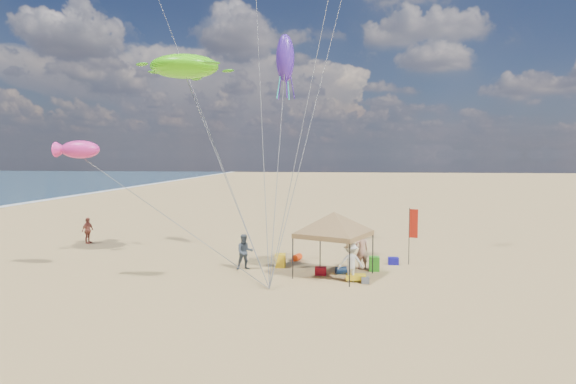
% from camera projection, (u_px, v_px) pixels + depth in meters
% --- Properties ---
extents(ground, '(280.00, 280.00, 0.00)m').
position_uv_depth(ground, '(279.00, 294.00, 20.23)').
color(ground, tan).
rests_on(ground, ground).
extents(canopy_tent, '(5.27, 5.27, 3.54)m').
position_uv_depth(canopy_tent, '(334.00, 214.00, 22.96)').
color(canopy_tent, black).
rests_on(canopy_tent, ground).
extents(feather_flag, '(0.44, 0.15, 2.99)m').
position_uv_depth(feather_flag, '(412.00, 227.00, 25.37)').
color(feather_flag, black).
rests_on(feather_flag, ground).
extents(cooler_red, '(0.54, 0.38, 0.38)m').
position_uv_depth(cooler_red, '(321.00, 271.00, 23.36)').
color(cooler_red, '#A40D18').
rests_on(cooler_red, ground).
extents(cooler_blue, '(0.54, 0.38, 0.38)m').
position_uv_depth(cooler_blue, '(393.00, 261.00, 25.57)').
color(cooler_blue, '#15118D').
rests_on(cooler_blue, ground).
extents(bag_navy, '(0.69, 0.54, 0.36)m').
position_uv_depth(bag_navy, '(342.00, 270.00, 23.52)').
color(bag_navy, '#0E203F').
rests_on(bag_navy, ground).
extents(bag_orange, '(0.54, 0.69, 0.36)m').
position_uv_depth(bag_orange, '(297.00, 257.00, 26.56)').
color(bag_orange, '#FF410E').
rests_on(bag_orange, ground).
extents(chair_green, '(0.50, 0.50, 0.70)m').
position_uv_depth(chair_green, '(374.00, 264.00, 24.20)').
color(chair_green, '#2C951B').
rests_on(chair_green, ground).
extents(chair_yellow, '(0.50, 0.50, 0.70)m').
position_uv_depth(chair_yellow, '(280.00, 260.00, 24.95)').
color(chair_yellow, yellow).
rests_on(chair_yellow, ground).
extents(crate_grey, '(0.34, 0.30, 0.28)m').
position_uv_depth(crate_grey, '(365.00, 280.00, 21.85)').
color(crate_grey, slate).
rests_on(crate_grey, ground).
extents(beach_cart, '(0.90, 0.50, 0.24)m').
position_uv_depth(beach_cart, '(356.00, 277.00, 22.15)').
color(beach_cart, yellow).
rests_on(beach_cart, ground).
extents(person_near_a, '(0.80, 0.65, 1.89)m').
position_uv_depth(person_near_a, '(362.00, 250.00, 24.56)').
color(person_near_a, tan).
rests_on(person_near_a, ground).
extents(person_near_b, '(1.05, 0.94, 1.78)m').
position_uv_depth(person_near_b, '(245.00, 252.00, 24.42)').
color(person_near_b, '#3B4651').
rests_on(person_near_b, ground).
extents(person_near_c, '(1.25, 0.84, 1.79)m').
position_uv_depth(person_near_c, '(351.00, 262.00, 22.09)').
color(person_near_c, silver).
rests_on(person_near_c, ground).
extents(person_far_a, '(0.59, 1.06, 1.71)m').
position_uv_depth(person_far_a, '(88.00, 230.00, 31.60)').
color(person_far_a, '#A24F3E').
rests_on(person_far_a, ground).
extents(turtle_kite, '(3.59, 2.96, 1.14)m').
position_uv_depth(turtle_kite, '(184.00, 67.00, 24.27)').
color(turtle_kite, '#4EE00C').
rests_on(turtle_kite, ground).
extents(fish_kite, '(1.86, 0.95, 0.82)m').
position_uv_depth(fish_kite, '(80.00, 149.00, 22.40)').
color(fish_kite, '#EC2C92').
rests_on(fish_kite, ground).
extents(squid_kite, '(1.20, 1.20, 2.54)m').
position_uv_depth(squid_kite, '(285.00, 58.00, 26.02)').
color(squid_kite, '#4A23A8').
rests_on(squid_kite, ground).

